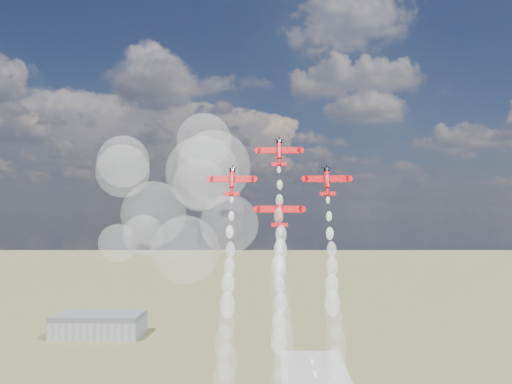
{
  "coord_description": "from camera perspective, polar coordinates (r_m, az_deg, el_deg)",
  "views": [
    {
      "loc": [
        -18.16,
        -133.45,
        72.54
      ],
      "look_at": [
        -22.81,
        5.2,
        77.39
      ],
      "focal_mm": 38.0,
      "sensor_mm": 36.0,
      "label": 1
    }
  ],
  "objects": [
    {
      "name": "plane_lead",
      "position": [
        142.9,
        2.46,
        4.21
      ],
      "size": [
        11.29,
        5.42,
        7.59
      ],
      "rotation": [
        1.15,
        0.0,
        0.0
      ],
      "color": "red",
      "rests_on": "ground"
    },
    {
      "name": "plane_left",
      "position": [
        139.2,
        -2.55,
        1.15
      ],
      "size": [
        11.29,
        5.42,
        7.59
      ],
      "rotation": [
        1.15,
        0.0,
        0.0
      ],
      "color": "red",
      "rests_on": "ground"
    },
    {
      "name": "plane_right",
      "position": [
        139.43,
        7.5,
        1.16
      ],
      "size": [
        11.29,
        5.42,
        7.59
      ],
      "rotation": [
        1.15,
        0.0,
        0.0
      ],
      "color": "red",
      "rests_on": "ground"
    },
    {
      "name": "smoke_trail_lead",
      "position": [
        127.36,
        2.64,
        -11.52
      ],
      "size": [
        5.41,
        20.72,
        42.95
      ],
      "color": "white",
      "rests_on": "plane_lead"
    },
    {
      "name": "smoke_trail_right",
      "position": [
        126.17,
        8.37,
        -15.31
      ],
      "size": [
        5.51,
        21.71,
        43.39
      ],
      "color": "white",
      "rests_on": "plane_right"
    },
    {
      "name": "smoke_trail_slot",
      "position": [
        124.34,
        2.61,
        -19.34
      ],
      "size": [
        5.21,
        20.84,
        44.05
      ],
      "color": "white",
      "rests_on": "plane_slot"
    },
    {
      "name": "drifted_smoke_cloud",
      "position": [
        161.02,
        -7.68,
        0.16
      ],
      "size": [
        48.58,
        36.05,
        50.51
      ],
      "color": "white",
      "rests_on": "ground"
    },
    {
      "name": "plane_slot",
      "position": [
        135.08,
        2.49,
        -2.06
      ],
      "size": [
        11.29,
        5.42,
        7.59
      ],
      "rotation": [
        1.15,
        0.0,
        0.0
      ],
      "color": "red",
      "rests_on": "ground"
    },
    {
      "name": "hangar",
      "position": [
        336.13,
        -16.2,
        -13.25
      ],
      "size": [
        50.0,
        28.0,
        13.0
      ],
      "color": "gray",
      "rests_on": "ground"
    },
    {
      "name": "smoke_trail_left",
      "position": [
        126.05,
        -3.19,
        -15.32
      ],
      "size": [
        5.56,
        20.79,
        43.39
      ],
      "color": "white",
      "rests_on": "plane_left"
    }
  ]
}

